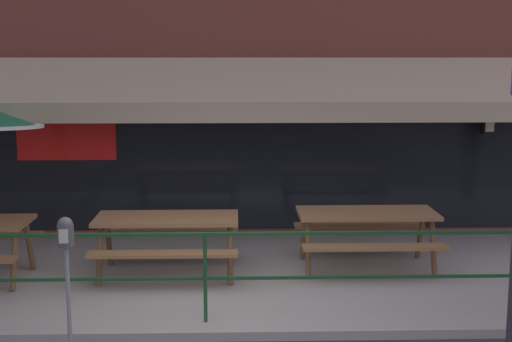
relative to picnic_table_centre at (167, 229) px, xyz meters
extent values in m
plane|color=#2D2D30|center=(0.55, -1.95, -0.71)|extent=(120.00, 120.00, 0.00)
cube|color=#9E998E|center=(0.55, 0.05, -0.66)|extent=(15.00, 4.00, 0.10)
cube|color=brown|center=(0.55, 2.30, 2.60)|extent=(15.00, 0.50, 6.62)
cube|color=black|center=(0.55, 2.04, 0.64)|extent=(12.00, 0.02, 2.30)
cube|color=red|center=(-1.70, 2.02, 0.94)|extent=(1.50, 0.02, 0.70)
cube|color=tan|center=(0.55, 1.50, 1.79)|extent=(13.80, 0.92, 0.70)
cube|color=tan|center=(0.55, 0.99, 1.39)|extent=(13.80, 0.08, 0.28)
cube|color=black|center=(4.68, 1.91, 1.32)|extent=(0.04, 0.28, 0.04)
cube|color=black|center=(4.68, 1.77, 1.14)|extent=(0.18, 0.18, 0.28)
cube|color=beige|center=(4.68, 1.77, 1.14)|extent=(0.13, 0.19, 0.20)
cylinder|color=#194723|center=(0.55, -1.65, -0.13)|extent=(0.04, 0.04, 0.95)
cube|color=#194723|center=(0.55, -1.65, 0.34)|extent=(13.80, 0.04, 0.04)
cube|color=#194723|center=(0.55, -1.65, -0.13)|extent=(13.80, 0.03, 0.03)
cylinder|color=brown|center=(-1.79, -0.49, -0.24)|extent=(0.07, 0.30, 0.73)
cylinder|color=brown|center=(-1.79, 0.15, -0.24)|extent=(0.07, 0.30, 0.73)
cube|color=brown|center=(0.00, 0.00, 0.13)|extent=(1.80, 0.80, 0.05)
cube|color=brown|center=(0.00, -0.58, -0.17)|extent=(1.80, 0.26, 0.04)
cube|color=brown|center=(0.00, 0.58, -0.17)|extent=(1.80, 0.26, 0.04)
cylinder|color=brown|center=(0.80, -0.32, -0.24)|extent=(0.07, 0.30, 0.73)
cylinder|color=brown|center=(0.80, 0.32, -0.24)|extent=(0.07, 0.30, 0.73)
cylinder|color=brown|center=(-0.80, -0.32, -0.24)|extent=(0.07, 0.30, 0.73)
cylinder|color=brown|center=(-0.80, 0.32, -0.24)|extent=(0.07, 0.30, 0.73)
cube|color=brown|center=(2.59, 0.24, 0.13)|extent=(1.80, 0.80, 0.05)
cube|color=brown|center=(2.59, -0.34, -0.17)|extent=(1.80, 0.26, 0.04)
cube|color=brown|center=(2.59, 0.82, -0.17)|extent=(1.80, 0.26, 0.04)
cylinder|color=brown|center=(3.39, -0.08, -0.24)|extent=(0.07, 0.30, 0.73)
cylinder|color=brown|center=(3.39, 0.55, -0.24)|extent=(0.07, 0.30, 0.73)
cylinder|color=brown|center=(1.79, -0.08, -0.24)|extent=(0.07, 0.30, 0.73)
cylinder|color=brown|center=(1.79, 0.55, -0.24)|extent=(0.07, 0.30, 0.73)
cylinder|color=gray|center=(-0.68, -2.44, -0.13)|extent=(0.04, 0.04, 1.15)
cylinder|color=#4C4C51|center=(-0.68, -2.44, 0.54)|extent=(0.15, 0.15, 0.20)
sphere|color=#4C4C51|center=(-0.68, -2.44, 0.64)|extent=(0.14, 0.14, 0.14)
cube|color=silver|center=(-0.68, -2.52, 0.55)|extent=(0.08, 0.01, 0.13)
camera|label=1|loc=(0.88, -8.82, 2.16)|focal=50.00mm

